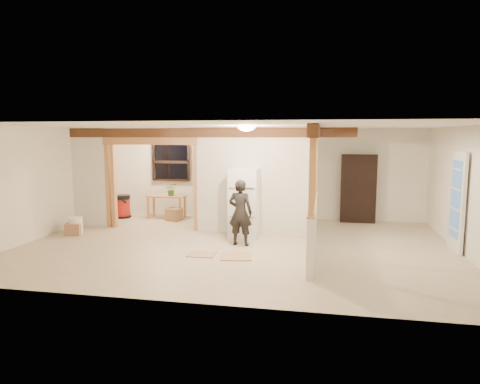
% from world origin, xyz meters
% --- Properties ---
extents(floor, '(9.00, 6.50, 0.01)m').
position_xyz_m(floor, '(0.00, 0.00, -0.01)').
color(floor, '#C3AF91').
rests_on(floor, ground).
extents(ceiling, '(9.00, 6.50, 0.01)m').
position_xyz_m(ceiling, '(0.00, 0.00, 2.50)').
color(ceiling, white).
extents(wall_back, '(9.00, 0.01, 2.50)m').
position_xyz_m(wall_back, '(0.00, 3.25, 1.25)').
color(wall_back, white).
rests_on(wall_back, floor).
extents(wall_front, '(9.00, 0.01, 2.50)m').
position_xyz_m(wall_front, '(0.00, -3.25, 1.25)').
color(wall_front, white).
rests_on(wall_front, floor).
extents(wall_left, '(0.01, 6.50, 2.50)m').
position_xyz_m(wall_left, '(-4.50, 0.00, 1.25)').
color(wall_left, white).
rests_on(wall_left, floor).
extents(wall_right, '(0.01, 6.50, 2.50)m').
position_xyz_m(wall_right, '(4.50, 0.00, 1.25)').
color(wall_right, white).
rests_on(wall_right, floor).
extents(partition_left_stub, '(0.90, 0.12, 2.50)m').
position_xyz_m(partition_left_stub, '(-4.05, 1.20, 1.25)').
color(partition_left_stub, silver).
rests_on(partition_left_stub, floor).
extents(partition_center, '(2.80, 0.12, 2.50)m').
position_xyz_m(partition_center, '(0.20, 1.20, 1.25)').
color(partition_center, silver).
rests_on(partition_center, floor).
extents(doorway_frame, '(2.46, 0.14, 2.20)m').
position_xyz_m(doorway_frame, '(-2.40, 1.20, 1.10)').
color(doorway_frame, tan).
rests_on(doorway_frame, floor).
extents(header_beam_back, '(7.00, 0.18, 0.22)m').
position_xyz_m(header_beam_back, '(-1.00, 1.20, 2.38)').
color(header_beam_back, '#57331D').
rests_on(header_beam_back, ceiling).
extents(header_beam_right, '(0.18, 3.30, 0.22)m').
position_xyz_m(header_beam_right, '(1.60, -0.40, 2.38)').
color(header_beam_right, '#57331D').
rests_on(header_beam_right, ceiling).
extents(pony_wall, '(0.12, 3.20, 1.00)m').
position_xyz_m(pony_wall, '(1.60, -0.40, 0.50)').
color(pony_wall, silver).
rests_on(pony_wall, floor).
extents(stud_partition, '(0.14, 3.20, 1.32)m').
position_xyz_m(stud_partition, '(1.60, -0.40, 1.66)').
color(stud_partition, tan).
rests_on(stud_partition, pony_wall).
extents(window_back, '(1.12, 0.10, 1.10)m').
position_xyz_m(window_back, '(-2.60, 3.17, 1.55)').
color(window_back, black).
rests_on(window_back, wall_back).
extents(french_door, '(0.12, 0.86, 2.00)m').
position_xyz_m(french_door, '(4.42, 0.40, 1.00)').
color(french_door, white).
rests_on(french_door, floor).
extents(ceiling_dome_main, '(0.36, 0.36, 0.16)m').
position_xyz_m(ceiling_dome_main, '(0.30, -0.50, 2.48)').
color(ceiling_dome_main, '#FFEABF').
rests_on(ceiling_dome_main, ceiling).
extents(ceiling_dome_util, '(0.32, 0.32, 0.14)m').
position_xyz_m(ceiling_dome_util, '(-2.50, 2.30, 2.48)').
color(ceiling_dome_util, '#FFEABF').
rests_on(ceiling_dome_util, ceiling).
extents(hanging_bulb, '(0.07, 0.07, 0.07)m').
position_xyz_m(hanging_bulb, '(-2.00, 1.60, 2.18)').
color(hanging_bulb, '#FFD88C').
rests_on(hanging_bulb, ceiling).
extents(refrigerator, '(0.65, 0.63, 1.58)m').
position_xyz_m(refrigerator, '(0.02, 0.82, 0.79)').
color(refrigerator, white).
rests_on(refrigerator, floor).
extents(woman, '(0.55, 0.39, 1.41)m').
position_xyz_m(woman, '(0.08, 0.00, 0.70)').
color(woman, black).
rests_on(woman, floor).
extents(work_table, '(1.05, 0.57, 0.65)m').
position_xyz_m(work_table, '(-2.54, 2.59, 0.32)').
color(work_table, tan).
rests_on(work_table, floor).
extents(potted_plant, '(0.38, 0.36, 0.34)m').
position_xyz_m(potted_plant, '(-2.37, 2.54, 0.82)').
color(potted_plant, '#29652F').
rests_on(potted_plant, work_table).
extents(shop_vac, '(0.62, 0.62, 0.65)m').
position_xyz_m(shop_vac, '(-3.80, 2.41, 0.33)').
color(shop_vac, '#9E1913').
rests_on(shop_vac, floor).
extents(bookshelf, '(0.91, 0.30, 1.82)m').
position_xyz_m(bookshelf, '(2.71, 3.03, 0.91)').
color(bookshelf, black).
rests_on(bookshelf, floor).
extents(bucket, '(0.39, 0.39, 0.41)m').
position_xyz_m(bucket, '(-3.94, 0.28, 0.21)').
color(bucket, white).
rests_on(bucket, floor).
extents(box_util_a, '(0.45, 0.41, 0.33)m').
position_xyz_m(box_util_a, '(-2.21, 2.29, 0.17)').
color(box_util_a, '#9C6F4B').
rests_on(box_util_a, floor).
extents(box_util_b, '(0.32, 0.32, 0.28)m').
position_xyz_m(box_util_b, '(-3.71, 1.43, 0.14)').
color(box_util_b, '#9C6F4B').
rests_on(box_util_b, floor).
extents(box_front, '(0.39, 0.35, 0.28)m').
position_xyz_m(box_front, '(-3.93, 0.19, 0.14)').
color(box_front, '#9C6F4B').
rests_on(box_front, floor).
extents(floor_panel_near, '(0.67, 0.67, 0.02)m').
position_xyz_m(floor_panel_near, '(0.18, -0.89, 0.01)').
color(floor_panel_near, tan).
rests_on(floor_panel_near, floor).
extents(floor_panel_far, '(0.55, 0.44, 0.02)m').
position_xyz_m(floor_panel_far, '(-0.51, -0.88, 0.01)').
color(floor_panel_far, tan).
rests_on(floor_panel_far, floor).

